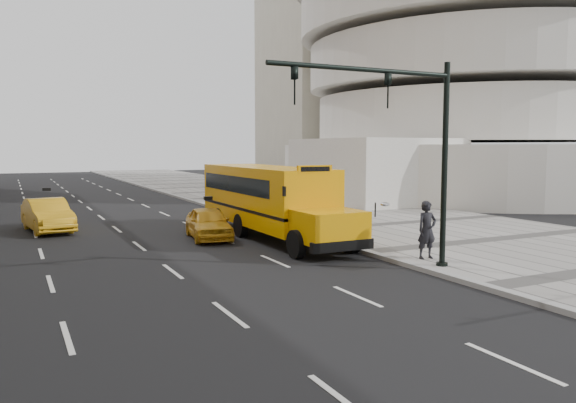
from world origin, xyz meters
name	(u,v)px	position (x,y,z in m)	size (l,w,h in m)	color
ground	(164,244)	(0.00, 0.00, 0.00)	(140.00, 140.00, 0.00)	black
sidewalk_museum	(406,224)	(12.00, 0.00, 0.07)	(12.00, 140.00, 0.15)	gray
curb_museum	(298,232)	(6.00, 0.00, 0.07)	(0.30, 140.00, 0.15)	gray
guggenheim	(434,39)	(29.37, 18.51, 13.58)	(33.20, 42.20, 35.00)	silver
school_bus	(268,196)	(4.50, -0.01, 1.76)	(2.96, 11.56, 3.19)	orange
taxi_near	(208,223)	(2.00, 0.50, 0.66)	(1.57, 3.90, 1.33)	gold
taxi_far	(48,215)	(-3.92, 5.75, 0.75)	(1.58, 4.53, 1.49)	gold
pedestrian	(427,230)	(6.91, -7.49, 1.11)	(0.70, 0.46, 1.92)	black
traffic_signal	(409,139)	(5.19, -8.59, 4.09)	(6.18, 0.36, 6.40)	black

